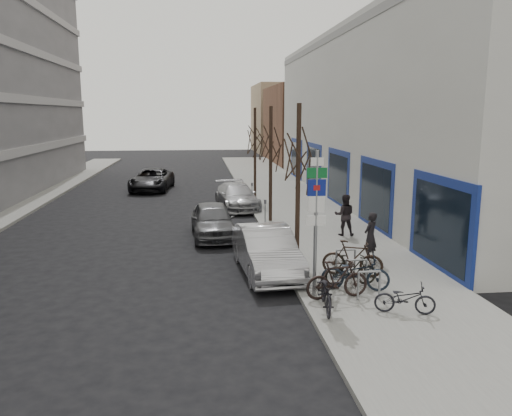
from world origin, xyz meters
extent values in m
plane|color=black|center=(0.00, 0.00, 0.00)|extent=(120.00, 120.00, 0.00)
cube|color=slate|center=(4.50, 10.00, 0.07)|extent=(5.00, 70.00, 0.15)
cube|color=#B7B7B2|center=(17.00, 16.00, 5.00)|extent=(20.00, 32.00, 10.00)
cube|color=brown|center=(13.00, 40.00, 4.00)|extent=(12.00, 14.00, 8.00)
cube|color=#937A5B|center=(13.50, 55.00, 4.50)|extent=(13.00, 12.00, 9.00)
cylinder|color=gray|center=(2.40, 0.00, 2.10)|extent=(0.10, 0.10, 4.20)
cube|color=white|center=(2.40, -0.03, 3.90)|extent=(0.35, 0.03, 0.22)
cube|color=#0C5926|center=(2.40, -0.03, 3.60)|extent=(0.55, 0.03, 0.28)
cube|color=navy|center=(2.40, -0.03, 3.20)|extent=(0.50, 0.03, 0.45)
cube|color=maroon|center=(2.40, -0.04, 3.20)|extent=(0.18, 0.02, 0.14)
cube|color=white|center=(2.40, -0.03, 2.75)|extent=(0.45, 0.03, 0.45)
cube|color=white|center=(2.40, -0.03, 2.30)|extent=(0.55, 0.03, 0.28)
cylinder|color=gray|center=(3.50, -0.50, 0.55)|extent=(0.06, 0.06, 0.80)
cylinder|color=gray|center=(4.10, -0.50, 0.55)|extent=(0.06, 0.06, 0.80)
cylinder|color=gray|center=(3.80, -0.50, 0.95)|extent=(0.60, 0.06, 0.06)
cylinder|color=gray|center=(3.50, 0.60, 0.55)|extent=(0.06, 0.06, 0.80)
cylinder|color=gray|center=(4.10, 0.60, 0.55)|extent=(0.06, 0.06, 0.80)
cylinder|color=gray|center=(3.80, 0.60, 0.95)|extent=(0.60, 0.06, 0.06)
cylinder|color=gray|center=(3.50, 1.70, 0.55)|extent=(0.06, 0.06, 0.80)
cylinder|color=gray|center=(4.10, 1.70, 0.55)|extent=(0.06, 0.06, 0.80)
cylinder|color=gray|center=(3.80, 1.70, 0.95)|extent=(0.60, 0.06, 0.06)
cylinder|color=black|center=(2.60, 3.50, 2.75)|extent=(0.16, 0.16, 5.50)
cylinder|color=black|center=(2.60, 10.00, 2.75)|extent=(0.16, 0.16, 5.50)
cylinder|color=black|center=(2.60, 16.50, 2.75)|extent=(0.16, 0.16, 5.50)
cylinder|color=gray|center=(2.15, 3.00, 0.70)|extent=(0.05, 0.05, 1.10)
cube|color=#3F3F44|center=(2.15, 3.00, 1.33)|extent=(0.10, 0.08, 0.18)
cylinder|color=gray|center=(2.15, 8.50, 0.70)|extent=(0.05, 0.05, 1.10)
cube|color=#3F3F44|center=(2.15, 8.50, 1.33)|extent=(0.10, 0.08, 0.18)
cylinder|color=gray|center=(2.15, 14.00, 0.70)|extent=(0.05, 0.05, 1.10)
cube|color=#3F3F44|center=(2.15, 14.00, 1.33)|extent=(0.10, 0.08, 0.18)
imported|color=black|center=(2.48, -1.05, 0.69)|extent=(0.76, 1.81, 1.07)
imported|color=black|center=(2.97, -0.30, 0.70)|extent=(1.87, 0.77, 1.10)
imported|color=black|center=(3.66, 0.28, 0.75)|extent=(2.05, 1.04, 1.20)
imported|color=black|center=(3.66, 0.69, 0.63)|extent=(1.60, 0.50, 0.97)
imported|color=black|center=(4.39, -1.52, 0.61)|extent=(1.59, 0.88, 0.93)
imported|color=black|center=(3.97, 1.52, 0.73)|extent=(1.98, 1.24, 1.16)
imported|color=#B6B6BB|center=(1.40, 2.55, 0.76)|extent=(1.97, 4.75, 1.53)
imported|color=#4D4D52|center=(-0.20, 7.65, 0.73)|extent=(1.96, 4.38, 1.46)
imported|color=#96979B|center=(1.31, 13.99, 0.69)|extent=(2.49, 4.94, 1.38)
imported|color=black|center=(-3.95, 21.42, 0.74)|extent=(2.98, 5.52, 1.47)
imported|color=black|center=(5.12, 3.20, 0.99)|extent=(0.72, 0.71, 1.68)
imported|color=black|center=(5.25, 6.76, 1.02)|extent=(0.72, 0.56, 1.75)
camera|label=1|loc=(-0.73, -13.00, 5.15)|focal=35.00mm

